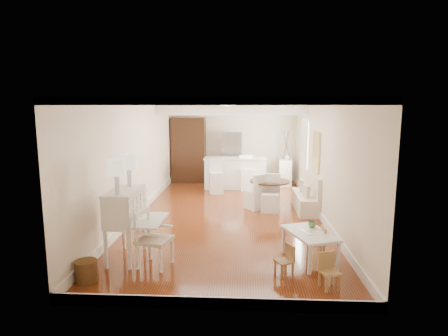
# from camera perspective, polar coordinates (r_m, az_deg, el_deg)

# --- Properties ---
(room) EXTENTS (9.00, 9.04, 2.82)m
(room) POSITION_cam_1_polar(r_m,az_deg,el_deg) (9.46, 1.01, 5.04)
(room) COLOR brown
(room) RESTS_ON ground
(secretary_bureau) EXTENTS (1.00, 1.02, 1.26)m
(secretary_bureau) POSITION_cam_1_polar(r_m,az_deg,el_deg) (6.88, -14.78, -8.34)
(secretary_bureau) COLOR white
(secretary_bureau) RESTS_ON ground
(gustavian_armchair) EXTENTS (0.68, 0.68, 0.96)m
(gustavian_armchair) POSITION_cam_1_polar(r_m,az_deg,el_deg) (6.53, -10.52, -10.55)
(gustavian_armchair) COLOR white
(gustavian_armchair) RESTS_ON ground
(wicker_basket) EXTENTS (0.44, 0.44, 0.34)m
(wicker_basket) POSITION_cam_1_polar(r_m,az_deg,el_deg) (6.37, -20.26, -14.53)
(wicker_basket) COLOR brown
(wicker_basket) RESTS_ON ground
(kids_table) EXTENTS (0.96, 1.21, 0.53)m
(kids_table) POSITION_cam_1_polar(r_m,az_deg,el_deg) (6.85, 12.90, -11.60)
(kids_table) COLOR silver
(kids_table) RESTS_ON ground
(kids_chair_a) EXTENTS (0.34, 0.34, 0.53)m
(kids_chair_a) POSITION_cam_1_polar(r_m,az_deg,el_deg) (6.21, 9.13, -13.75)
(kids_chair_a) COLOR #966E44
(kids_chair_a) RESTS_ON ground
(kids_chair_b) EXTENTS (0.30, 0.30, 0.61)m
(kids_chair_b) POSITION_cam_1_polar(r_m,az_deg,el_deg) (6.93, 13.82, -11.04)
(kids_chair_b) COLOR tan
(kids_chair_b) RESTS_ON ground
(kids_chair_c) EXTENTS (0.33, 0.33, 0.55)m
(kids_chair_c) POSITION_cam_1_polar(r_m,az_deg,el_deg) (5.95, 15.81, -14.93)
(kids_chair_c) COLOR #AD844E
(kids_chair_c) RESTS_ON ground
(banquette) EXTENTS (0.52, 1.60, 0.98)m
(banquette) POSITION_cam_1_polar(r_m,az_deg,el_deg) (9.98, 12.31, -3.61)
(banquette) COLOR silver
(banquette) RESTS_ON ground
(dining_table) EXTENTS (1.15, 1.15, 0.73)m
(dining_table) POSITION_cam_1_polar(r_m,az_deg,el_deg) (10.18, 6.97, -3.93)
(dining_table) COLOR #492D17
(dining_table) RESTS_ON ground
(slip_chair_near) EXTENTS (0.53, 0.54, 0.97)m
(slip_chair_near) POSITION_cam_1_polar(r_m,az_deg,el_deg) (9.72, 7.12, -3.85)
(slip_chair_near) COLOR white
(slip_chair_near) RESTS_ON ground
(slip_chair_far) EXTENTS (0.64, 0.65, 0.95)m
(slip_chair_far) POSITION_cam_1_polar(r_m,az_deg,el_deg) (9.98, 4.87, -3.52)
(slip_chair_far) COLOR white
(slip_chair_far) RESTS_ON ground
(breakfast_counter) EXTENTS (2.05, 0.65, 1.03)m
(breakfast_counter) POSITION_cam_1_polar(r_m,az_deg,el_deg) (12.40, 1.73, -0.79)
(breakfast_counter) COLOR white
(breakfast_counter) RESTS_ON ground
(bar_stool_left) EXTENTS (0.49, 0.49, 1.06)m
(bar_stool_left) POSITION_cam_1_polar(r_m,az_deg,el_deg) (11.69, -1.18, -1.32)
(bar_stool_left) COLOR silver
(bar_stool_left) RESTS_ON ground
(bar_stool_right) EXTENTS (0.52, 0.52, 1.13)m
(bar_stool_right) POSITION_cam_1_polar(r_m,az_deg,el_deg) (12.17, 3.48, -0.76)
(bar_stool_right) COLOR white
(bar_stool_right) RESTS_ON ground
(pantry_cabinet) EXTENTS (1.20, 0.60, 2.30)m
(pantry_cabinet) POSITION_cam_1_polar(r_m,az_deg,el_deg) (13.52, -5.39, 2.73)
(pantry_cabinet) COLOR #381E11
(pantry_cabinet) RESTS_ON ground
(fridge) EXTENTS (0.75, 0.65, 1.80)m
(fridge) POSITION_cam_1_polar(r_m,az_deg,el_deg) (13.37, 2.69, 1.61)
(fridge) COLOR silver
(fridge) RESTS_ON ground
(sideboard) EXTENTS (0.52, 0.98, 0.90)m
(sideboard) POSITION_cam_1_polar(r_m,az_deg,el_deg) (13.18, 9.36, -0.60)
(sideboard) COLOR white
(sideboard) RESTS_ON ground
(pencil_cup) EXTENTS (0.18, 0.18, 0.11)m
(pencil_cup) POSITION_cam_1_polar(r_m,az_deg,el_deg) (7.00, 13.26, -8.36)
(pencil_cup) COLOR #659B5A
(pencil_cup) RESTS_ON kids_table
(branch_vase) EXTENTS (0.23, 0.23, 0.19)m
(branch_vase) POSITION_cam_1_polar(r_m,az_deg,el_deg) (13.07, 9.57, 1.73)
(branch_vase) COLOR silver
(branch_vase) RESTS_ON sideboard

